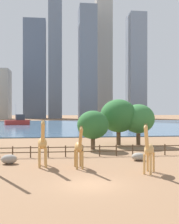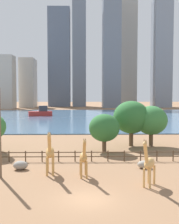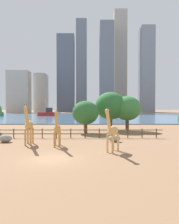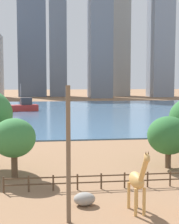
{
  "view_description": "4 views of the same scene",
  "coord_description": "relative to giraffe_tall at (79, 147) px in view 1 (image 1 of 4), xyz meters",
  "views": [
    {
      "loc": [
        -2.32,
        -19.64,
        5.27
      ],
      "look_at": [
        2.6,
        22.74,
        5.0
      ],
      "focal_mm": 45.0,
      "sensor_mm": 36.0,
      "label": 1
    },
    {
      "loc": [
        -0.27,
        -20.67,
        7.91
      ],
      "look_at": [
        0.6,
        25.83,
        4.99
      ],
      "focal_mm": 45.0,
      "sensor_mm": 36.0,
      "label": 2
    },
    {
      "loc": [
        3.13,
        -17.55,
        4.27
      ],
      "look_at": [
        3.29,
        18.16,
        3.4
      ],
      "focal_mm": 35.0,
      "sensor_mm": 36.0,
      "label": 3
    },
    {
      "loc": [
        -9.58,
        -14.82,
        8.91
      ],
      "look_at": [
        -3.07,
        36.93,
        3.89
      ],
      "focal_mm": 55.0,
      "sensor_mm": 36.0,
      "label": 4
    }
  ],
  "objects": [
    {
      "name": "enclosure_fence",
      "position": [
        0.16,
        6.29,
        -1.15
      ],
      "size": [
        26.12,
        0.14,
        1.3
      ],
      "color": "#4C3826",
      "rests_on": "ground"
    },
    {
      "name": "giraffe_young",
      "position": [
        -3.32,
        1.05,
        0.27
      ],
      "size": [
        0.98,
        3.3,
        4.54
      ],
      "rotation": [
        0.0,
        0.0,
        4.79
      ],
      "color": "tan",
      "rests_on": "ground"
    },
    {
      "name": "skyline_block_right",
      "position": [
        16.23,
        142.81,
        31.65
      ],
      "size": [
        10.37,
        14.57,
        67.11
      ],
      "primitive_type": "cube",
      "color": "slate",
      "rests_on": "ground"
    },
    {
      "name": "skyline_block_left",
      "position": [
        -16.11,
        158.32,
        29.82
      ],
      "size": [
        14.06,
        9.65,
        63.46
      ],
      "primitive_type": "cube",
      "color": "slate",
      "rests_on": "ground"
    },
    {
      "name": "boat_tug",
      "position": [
        -15.61,
        74.84,
        -0.47
      ],
      "size": [
        8.78,
        5.14,
        7.46
      ],
      "rotation": [
        0.0,
        0.0,
        3.42
      ],
      "color": "#B22D28",
      "rests_on": "harbor_water"
    },
    {
      "name": "tree_right_tall",
      "position": [
        2.83,
        12.04,
        1.38
      ],
      "size": [
        4.25,
        4.25,
        5.22
      ],
      "color": "brown",
      "rests_on": "ground"
    },
    {
      "name": "tree_left_small",
      "position": [
        7.26,
        16.19,
        2.51
      ],
      "size": [
        5.54,
        5.54,
        6.93
      ],
      "color": "brown",
      "rests_on": "ground"
    },
    {
      "name": "skyline_block_central",
      "position": [
        -34.73,
        149.26,
        13.02
      ],
      "size": [
        8.71,
        15.13,
        29.86
      ],
      "primitive_type": "cube",
      "color": "#ADA89E",
      "rests_on": "ground"
    },
    {
      "name": "ground_plane",
      "position": [
        0.34,
        74.29,
        -1.91
      ],
      "size": [
        400.0,
        400.0,
        0.0
      ],
      "primitive_type": "plane",
      "color": "#8C6647"
    },
    {
      "name": "harbor_water",
      "position": [
        0.34,
        71.29,
        -1.81
      ],
      "size": [
        180.0,
        86.0,
        0.2
      ],
      "primitive_type": "cube",
      "color": "#476B8C",
      "rests_on": "ground"
    },
    {
      "name": "skyline_tower_needle",
      "position": [
        47.88,
        148.02,
        31.07
      ],
      "size": [
        10.44,
        13.33,
        65.96
      ],
      "primitive_type": "cube",
      "color": "gray",
      "rests_on": "ground"
    },
    {
      "name": "giraffe_companion",
      "position": [
        5.62,
        -2.74,
        0.07
      ],
      "size": [
        1.74,
        2.46,
        4.27
      ],
      "rotation": [
        0.0,
        0.0,
        4.18
      ],
      "color": "tan",
      "rests_on": "ground"
    },
    {
      "name": "boulder_near_fence",
      "position": [
        6.49,
        3.17,
        -1.5
      ],
      "size": [
        1.45,
        1.09,
        0.82
      ],
      "primitive_type": "ellipsoid",
      "color": "gray",
      "rests_on": "ground"
    },
    {
      "name": "skyline_tower_short",
      "position": [
        -3.14,
        158.14,
        35.84
      ],
      "size": [
        8.67,
        9.64,
        75.5
      ],
      "primitive_type": "cube",
      "color": "slate",
      "rests_on": "ground"
    },
    {
      "name": "boulder_by_pole",
      "position": [
        -6.65,
        2.86,
        -1.45
      ],
      "size": [
        1.54,
        1.22,
        0.92
      ],
      "primitive_type": "ellipsoid",
      "color": "gray",
      "rests_on": "ground"
    },
    {
      "name": "tree_right_small",
      "position": [
        10.27,
        15.93,
        2.06
      ],
      "size": [
        4.89,
        4.89,
        6.19
      ],
      "color": "brown",
      "rests_on": "ground"
    },
    {
      "name": "giraffe_tall",
      "position": [
        0.0,
        0.0,
        0.0
      ],
      "size": [
        0.84,
        2.84,
        4.0
      ],
      "rotation": [
        0.0,
        0.0,
        4.78
      ],
      "color": "#C18C47",
      "rests_on": "ground"
    },
    {
      "name": "skyline_tower_glass",
      "position": [
        28.63,
        157.76,
        39.44
      ],
      "size": [
        10.39,
        10.47,
        82.7
      ],
      "primitive_type": "cube",
      "color": "#ADA89E",
      "rests_on": "ground"
    }
  ]
}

